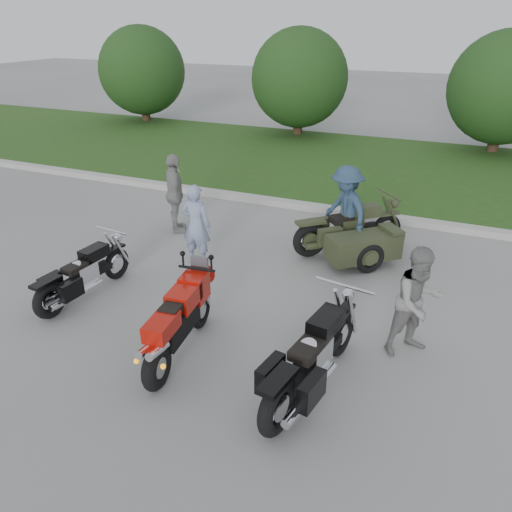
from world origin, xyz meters
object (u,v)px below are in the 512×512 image
at_px(person_stripe, 196,225).
at_px(person_denim, 346,210).
at_px(person_grey, 418,302).
at_px(person_back, 175,194).
at_px(cruiser_right, 310,362).
at_px(sportbike_red, 178,321).
at_px(cruiser_sidecar, 355,240).
at_px(cruiser_left, 81,277).

xyz_separation_m(person_stripe, person_denim, (2.45, 1.63, 0.09)).
distance_m(person_grey, person_back, 5.91).
bearing_deg(person_back, cruiser_right, -168.46).
bearing_deg(person_grey, cruiser_right, -170.00).
distance_m(person_stripe, person_denim, 2.94).
relative_size(sportbike_red, person_denim, 1.17).
bearing_deg(person_denim, person_grey, -19.10).
relative_size(cruiser_sidecar, person_stripe, 1.36).
distance_m(cruiser_right, person_grey, 1.83).
xyz_separation_m(cruiser_right, cruiser_sidecar, (-0.35, 4.01, -0.04)).
bearing_deg(sportbike_red, cruiser_sidecar, 62.17).
height_order(cruiser_right, cruiser_sidecar, cruiser_right).
bearing_deg(person_grey, person_back, 112.13).
bearing_deg(cruiser_left, person_grey, 13.24).
distance_m(person_stripe, person_grey, 4.37).
xyz_separation_m(cruiser_left, person_stripe, (1.12, 1.95, 0.38)).
bearing_deg(person_grey, cruiser_sidecar, 75.77).
height_order(sportbike_red, person_stripe, person_stripe).
relative_size(sportbike_red, cruiser_sidecar, 0.97).
distance_m(cruiser_right, person_back, 5.82).
distance_m(cruiser_left, cruiser_right, 4.30).
relative_size(cruiser_sidecar, person_back, 1.23).
relative_size(person_denim, person_back, 1.02).
bearing_deg(sportbike_red, person_back, 115.23).
bearing_deg(cruiser_sidecar, sportbike_red, -63.62).
bearing_deg(cruiser_sidecar, person_stripe, -106.95).
distance_m(cruiser_left, person_grey, 5.36).
height_order(person_grey, person_denim, person_denim).
bearing_deg(cruiser_left, person_denim, 50.99).
relative_size(cruiser_right, person_back, 1.40).
distance_m(cruiser_sidecar, person_back, 3.97).
relative_size(sportbike_red, person_back, 1.19).
xyz_separation_m(cruiser_left, person_back, (-0.07, 3.15, 0.46)).
height_order(cruiser_left, person_denim, person_denim).
bearing_deg(person_back, person_denim, -119.44).
height_order(cruiser_left, person_grey, person_grey).
relative_size(person_grey, person_back, 0.93).
distance_m(sportbike_red, person_denim, 4.49).
bearing_deg(sportbike_red, person_stripe, 107.75).
bearing_deg(person_grey, person_denim, 77.70).
distance_m(cruiser_right, person_denim, 4.41).
bearing_deg(person_grey, sportbike_red, 162.10).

